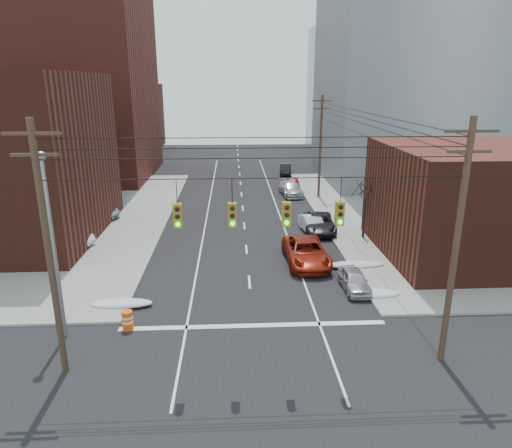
{
  "coord_description": "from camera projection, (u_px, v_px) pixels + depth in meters",
  "views": [
    {
      "loc": [
        -0.96,
        -14.79,
        12.24
      ],
      "look_at": [
        0.57,
        14.87,
        3.0
      ],
      "focal_mm": 32.0,
      "sensor_mm": 36.0,
      "label": 1
    }
  ],
  "objects": [
    {
      "name": "lot_car_a",
      "position": [
        66.0,
        237.0,
        35.17
      ],
      "size": [
        4.54,
        2.63,
        1.41
      ],
      "primitive_type": "imported",
      "rotation": [
        0.0,
        0.0,
        1.29
      ],
      "color": "silver",
      "rests_on": "sidewalk_nw"
    },
    {
      "name": "bare_tree",
      "position": [
        365.0,
        211.0,
        36.64
      ],
      "size": [
        2.09,
        2.2,
        4.93
      ],
      "color": "black",
      "rests_on": "ground"
    },
    {
      "name": "building_office",
      "position": [
        415.0,
        80.0,
        57.11
      ],
      "size": [
        22.0,
        20.0,
        25.0
      ],
      "primitive_type": "cube",
      "color": "gray",
      "rests_on": "ground"
    },
    {
      "name": "street_light",
      "position": [
        52.0,
        232.0,
        21.39
      ],
      "size": [
        0.44,
        0.44,
        9.32
      ],
      "color": "gray",
      "rests_on": "ground"
    },
    {
      "name": "lot_car_c",
      "position": [
        45.0,
        222.0,
        38.6
      ],
      "size": [
        5.75,
        4.15,
        1.55
      ],
      "primitive_type": "imported",
      "rotation": [
        0.0,
        0.0,
        1.15
      ],
      "color": "black",
      "rests_on": "sidewalk_nw"
    },
    {
      "name": "building_brick_tall",
      "position": [
        50.0,
        60.0,
        57.92
      ],
      "size": [
        24.0,
        20.0,
        30.0
      ],
      "primitive_type": "cube",
      "color": "maroon",
      "rests_on": "ground"
    },
    {
      "name": "parked_car_f",
      "position": [
        286.0,
        169.0,
        63.26
      ],
      "size": [
        2.05,
        4.45,
        1.41
      ],
      "primitive_type": "imported",
      "rotation": [
        0.0,
        0.0,
        -0.13
      ],
      "color": "black",
      "rests_on": "ground"
    },
    {
      "name": "building_glass",
      "position": [
        369.0,
        90.0,
        82.45
      ],
      "size": [
        20.0,
        18.0,
        22.0
      ],
      "primitive_type": "cube",
      "color": "gray",
      "rests_on": "ground"
    },
    {
      "name": "lot_car_d",
      "position": [
        50.0,
        208.0,
        43.54
      ],
      "size": [
        4.03,
        2.67,
        1.28
      ],
      "primitive_type": "imported",
      "rotation": [
        0.0,
        0.0,
        1.23
      ],
      "color": "#ADADB2",
      "rests_on": "sidewalk_nw"
    },
    {
      "name": "building_storefront",
      "position": [
        497.0,
        202.0,
        32.74
      ],
      "size": [
        16.0,
        12.0,
        8.0
      ],
      "primitive_type": "cube",
      "color": "#491F15",
      "rests_on": "ground"
    },
    {
      "name": "snow_east_far",
      "position": [
        355.0,
        265.0,
        31.43
      ],
      "size": [
        4.0,
        1.08,
        0.42
      ],
      "primitive_type": "ellipsoid",
      "color": "silver",
      "rests_on": "ground"
    },
    {
      "name": "parked_car_a",
      "position": [
        354.0,
        280.0,
        27.99
      ],
      "size": [
        1.53,
        3.71,
        1.26
      ],
      "primitive_type": "imported",
      "rotation": [
        0.0,
        0.0,
        0.01
      ],
      "color": "#B0B0B5",
      "rests_on": "ground"
    },
    {
      "name": "parked_car_c",
      "position": [
        319.0,
        223.0,
        38.95
      ],
      "size": [
        2.9,
        5.63,
        1.52
      ],
      "primitive_type": "imported",
      "rotation": [
        0.0,
        0.0,
        -0.07
      ],
      "color": "black",
      "rests_on": "ground"
    },
    {
      "name": "construction_barrel",
      "position": [
        128.0,
        320.0,
        23.5
      ],
      "size": [
        0.67,
        0.67,
        1.01
      ],
      "rotation": [
        0.0,
        0.0,
        0.18
      ],
      "color": "#ED4C0C",
      "rests_on": "ground"
    },
    {
      "name": "traffic_signals",
      "position": [
        259.0,
        213.0,
        18.49
      ],
      "size": [
        17.0,
        0.42,
        2.02
      ],
      "color": "black",
      "rests_on": "ground"
    },
    {
      "name": "ground",
      "position": [
        261.0,
        410.0,
        17.78
      ],
      "size": [
        160.0,
        160.0,
        0.0
      ],
      "primitive_type": "plane",
      "color": "black",
      "rests_on": "ground"
    },
    {
      "name": "parked_car_b",
      "position": [
        312.0,
        225.0,
        38.7
      ],
      "size": [
        1.98,
        4.38,
        1.39
      ],
      "primitive_type": "imported",
      "rotation": [
        0.0,
        0.0,
        0.12
      ],
      "color": "silver",
      "rests_on": "ground"
    },
    {
      "name": "utility_pole_far",
      "position": [
        320.0,
        145.0,
        48.91
      ],
      "size": [
        2.2,
        0.28,
        11.0
      ],
      "color": "#473323",
      "rests_on": "ground"
    },
    {
      "name": "lot_car_b",
      "position": [
        95.0,
        211.0,
        42.34
      ],
      "size": [
        5.13,
        3.46,
        1.31
      ],
      "primitive_type": "imported",
      "rotation": [
        0.0,
        0.0,
        1.27
      ],
      "color": "#9D9DA1",
      "rests_on": "sidewalk_nw"
    },
    {
      "name": "parked_car_d",
      "position": [
        291.0,
        188.0,
        51.54
      ],
      "size": [
        2.58,
        5.48,
        1.54
      ],
      "primitive_type": "imported",
      "rotation": [
        0.0,
        0.0,
        0.08
      ],
      "color": "#B4B5BA",
      "rests_on": "ground"
    },
    {
      "name": "snow_nw",
      "position": [
        122.0,
        303.0,
        25.94
      ],
      "size": [
        3.5,
        1.08,
        0.42
      ],
      "primitive_type": "ellipsoid",
      "color": "silver",
      "rests_on": "ground"
    },
    {
      "name": "snow_ne",
      "position": [
        375.0,
        294.0,
        27.14
      ],
      "size": [
        3.0,
        1.08,
        0.42
      ],
      "primitive_type": "ellipsoid",
      "color": "silver",
      "rests_on": "ground"
    },
    {
      "name": "building_brick_far",
      "position": [
        98.0,
        117.0,
        85.28
      ],
      "size": [
        22.0,
        18.0,
        12.0
      ],
      "primitive_type": "cube",
      "color": "#491F15",
      "rests_on": "ground"
    },
    {
      "name": "utility_pole_right",
      "position": [
        457.0,
        241.0,
        19.34
      ],
      "size": [
        2.2,
        0.28,
        11.0
      ],
      "color": "#473323",
      "rests_on": "ground"
    },
    {
      "name": "utility_pole_left",
      "position": [
        48.0,
        249.0,
        18.5
      ],
      "size": [
        2.2,
        0.28,
        11.0
      ],
      "color": "#473323",
      "rests_on": "ground"
    },
    {
      "name": "parked_car_e",
      "position": [
        293.0,
        182.0,
        55.44
      ],
      "size": [
        1.76,
        3.69,
        1.22
      ],
      "primitive_type": "imported",
      "rotation": [
        0.0,
        0.0,
        -0.09
      ],
      "color": "maroon",
      "rests_on": "ground"
    },
    {
      "name": "red_pickup",
      "position": [
        306.0,
        252.0,
        32.03
      ],
      "size": [
        2.97,
        6.15,
        1.69
      ],
      "primitive_type": "imported",
      "rotation": [
        0.0,
        0.0,
        0.03
      ],
      "color": "maroon",
      "rests_on": "ground"
    }
  ]
}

